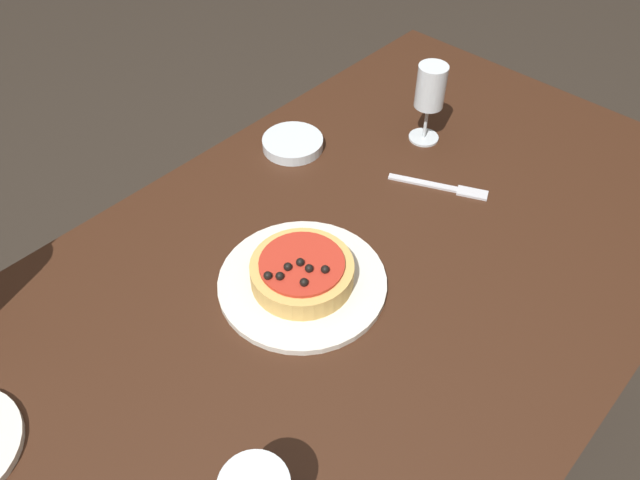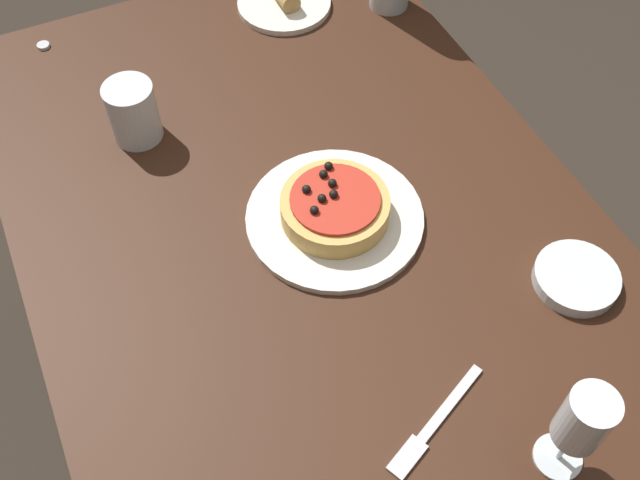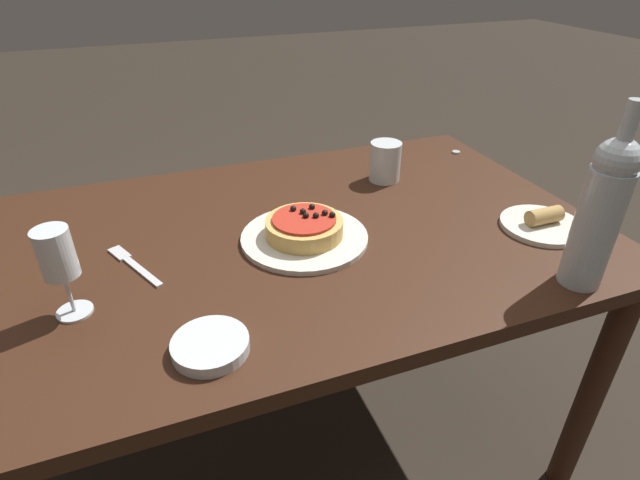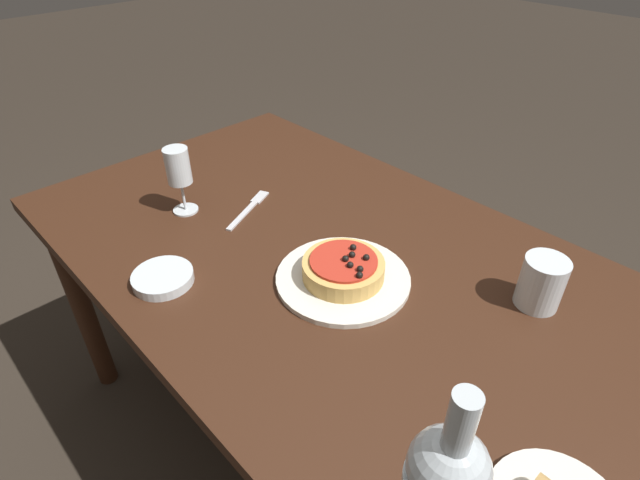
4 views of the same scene
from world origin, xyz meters
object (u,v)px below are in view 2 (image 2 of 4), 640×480
dining_table (332,294)px  water_cup (133,112)px  pizza (335,207)px  side_plate (284,2)px  bottle_cap (43,46)px  side_bowl (576,278)px  fork (432,427)px  wine_glass (583,422)px  dinner_plate (335,218)px

dining_table → water_cup: bearing=25.5°
pizza → side_plate: (0.53, -0.14, -0.02)m
pizza → bottle_cap: size_ratio=7.14×
side_bowl → fork: size_ratio=0.69×
fork → water_cup: bearing=-98.9°
pizza → wine_glass: bearing=-168.8°
dining_table → pizza: 0.14m
pizza → side_plate: size_ratio=0.91×
dining_table → pizza: (0.08, -0.04, 0.11)m
dining_table → dinner_plate: size_ratio=5.41×
bottle_cap → pizza: bearing=-152.1°
side_plate → bottle_cap: 0.48m
dining_table → bottle_cap: (0.69, 0.29, 0.08)m
fork → side_plate: 0.92m
water_cup → bottle_cap: (0.30, 0.10, -0.05)m
wine_glass → fork: wine_glass is taller
dining_table → wine_glass: bearing=-161.1°
dining_table → fork: (-0.29, -0.01, 0.08)m
dinner_plate → fork: size_ratio=1.53×
side_bowl → pizza: bearing=46.9°
pizza → side_bowl: size_ratio=1.35×
fork → side_plate: side_plate is taller
pizza → side_bowl: pizza is taller
fork → side_bowl: bearing=174.4°
water_cup → bottle_cap: size_ratio=4.46×
water_cup → dinner_plate: bearing=-144.0°
dining_table → dinner_plate: dinner_plate is taller
water_cup → fork: water_cup is taller
bottle_cap → side_bowl: bearing=-145.4°
water_cup → bottle_cap: 0.32m
dining_table → wine_glass: (-0.39, -0.13, 0.20)m
dining_table → fork: fork is taller
pizza → fork: 0.37m
wine_glass → fork: (0.10, 0.13, -0.12)m
dinner_plate → fork: (-0.37, 0.03, -0.00)m
side_plate → water_cup: bearing=120.8°
dinner_plate → side_plate: 0.55m
dinner_plate → pizza: (0.00, 0.00, 0.03)m
dinner_plate → fork: dinner_plate is taller
dinner_plate → water_cup: water_cup is taller
water_cup → pizza: bearing=-144.0°
dining_table → pizza: pizza is taller
water_cup → bottle_cap: water_cup is taller
bottle_cap → dinner_plate: bearing=-152.1°
dining_table → water_cup: size_ratio=14.26×
wine_glass → pizza: bearing=11.2°
wine_glass → dinner_plate: bearing=11.2°
dining_table → bottle_cap: bottle_cap is taller
water_cup → fork: size_ratio=0.58×
fork → pizza: bearing=-120.1°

